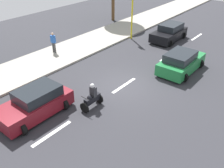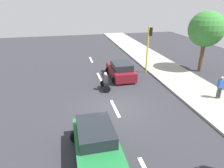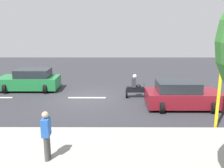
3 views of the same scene
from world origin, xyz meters
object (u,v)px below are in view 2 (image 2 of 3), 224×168
object	(u,v)px
car_green	(96,144)
traffic_light_midblock	(149,43)
car_maroon	(121,70)
street_tree_south	(206,29)
pedestrian_near_signal	(220,87)
motorcycle	(105,82)

from	to	relation	value
car_green	traffic_light_midblock	bearing A→B (deg)	57.19
car_maroon	street_tree_south	world-z (taller)	street_tree_south
car_green	traffic_light_midblock	distance (m)	12.69
pedestrian_near_signal	street_tree_south	xyz separation A→B (m)	(2.56, 5.95, 3.12)
pedestrian_near_signal	street_tree_south	bearing A→B (deg)	66.73
pedestrian_near_signal	traffic_light_midblock	size ratio (longest dim) A/B	0.38
car_green	street_tree_south	xyz separation A→B (m)	(12.11, 9.65, 3.46)
traffic_light_midblock	pedestrian_near_signal	bearing A→B (deg)	-67.74
traffic_light_midblock	motorcycle	bearing A→B (deg)	-146.94
motorcycle	traffic_light_midblock	bearing A→B (deg)	33.06
street_tree_south	pedestrian_near_signal	bearing A→B (deg)	-113.27
motorcycle	car_green	bearing A→B (deg)	-104.44
car_maroon	motorcycle	xyz separation A→B (m)	(-1.95, -2.40, -0.07)
street_tree_south	motorcycle	bearing A→B (deg)	-167.16
car_maroon	traffic_light_midblock	world-z (taller)	traffic_light_midblock
traffic_light_midblock	street_tree_south	xyz separation A→B (m)	(5.34, -0.85, 1.24)
motorcycle	traffic_light_midblock	xyz separation A→B (m)	(4.89, 3.18, 2.29)
car_green	traffic_light_midblock	size ratio (longest dim) A/B	0.92
motorcycle	street_tree_south	xyz separation A→B (m)	(10.23, 2.33, 3.53)
motorcycle	street_tree_south	distance (m)	11.07
motorcycle	pedestrian_near_signal	distance (m)	8.49
pedestrian_near_signal	traffic_light_midblock	world-z (taller)	traffic_light_midblock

